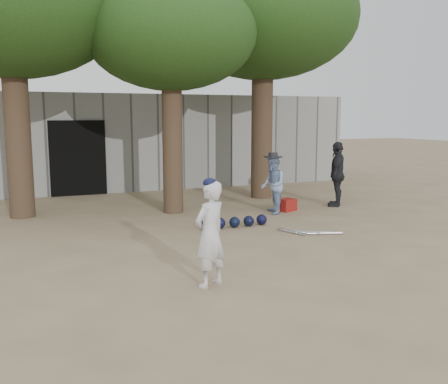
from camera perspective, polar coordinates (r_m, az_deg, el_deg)
name	(u,v)px	position (r m, az deg, el deg)	size (l,w,h in m)	color
ground	(214,260)	(8.18, -1.19, -7.83)	(70.00, 70.00, 0.00)	#937C5E
boy_player	(210,234)	(6.81, -1.60, -4.83)	(0.53, 0.35, 1.47)	silver
spectator_blue	(273,185)	(11.93, 5.59, 0.82)	(0.68, 0.53, 1.40)	#7B96BF
spectator_dark	(337,174)	(13.20, 12.81, 2.01)	(0.98, 0.41, 1.67)	black
red_bag	(287,205)	(12.41, 7.18, -1.47)	(0.42, 0.32, 0.30)	maroon
back_building	(105,140)	(17.88, -13.49, 5.81)	(16.00, 5.24, 3.00)	gray
helmet_row	(235,222)	(10.50, 1.22, -3.46)	(1.51, 0.29, 0.23)	black
bat_pile	(308,232)	(10.10, 9.57, -4.58)	(1.05, 0.83, 0.06)	#ADACB3
tree_row	(167,19)	(13.05, -6.58, 19.06)	(11.40, 5.80, 6.69)	brown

